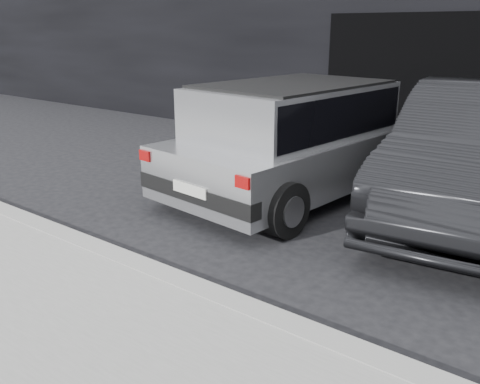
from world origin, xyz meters
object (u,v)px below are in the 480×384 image
Objects in this scene: cat_white at (214,197)px; second_car at (480,151)px; silver_hatchback at (297,134)px; cat_siamese at (272,216)px.

second_car is at bearing 128.16° from cat_white.
second_car is (2.32, 0.65, -0.05)m from silver_hatchback.
cat_siamese is 0.93m from cat_white.
cat_white is at bearing -102.06° from silver_hatchback.
cat_white reaches higher than cat_siamese.
second_car reaches higher than silver_hatchback.
silver_hatchback is at bearing 164.15° from cat_white.
silver_hatchback is 5.41× the size of cat_siamese.
second_car is 6.13× the size of cat_white.
silver_hatchback is 2.41m from second_car.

